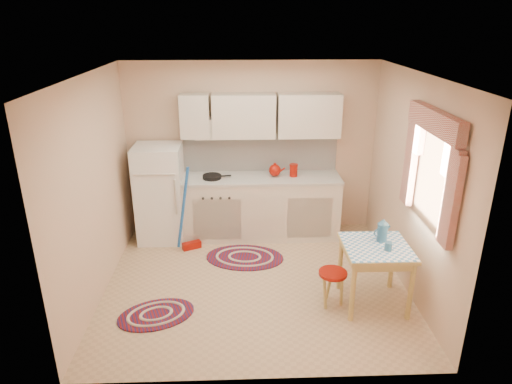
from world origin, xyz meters
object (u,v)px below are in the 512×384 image
Objects in this scene: base_cabinets at (261,208)px; stool at (332,288)px; fridge at (160,194)px; table at (374,275)px.

stool is at bearing -68.15° from base_cabinets.
stool is at bearing -38.89° from fridge.
base_cabinets is 3.12× the size of table.
fridge reaches higher than base_cabinets.
fridge is 3.15m from table.
table is at bearing -56.32° from base_cabinets.
table is 1.71× the size of stool.
table is 0.49m from stool.
table reaches higher than stool.
table is at bearing 1.73° from stool.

